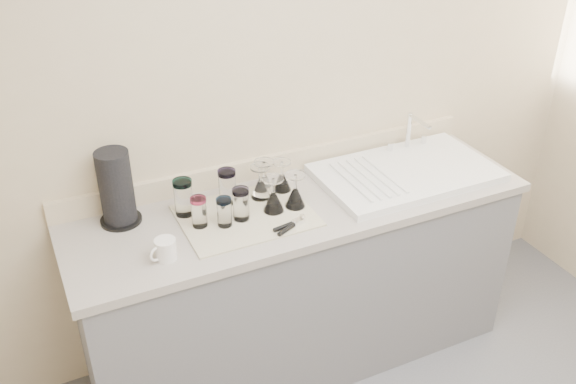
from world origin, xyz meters
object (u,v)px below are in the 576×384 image
goblet_front_left (274,200)px  can_opener (290,226)px  tumbler_purple (227,186)px  white_mug (165,250)px  sink_unit (406,172)px  tumbler_magenta (199,212)px  goblet_back_right (282,180)px  goblet_back_left (260,187)px  paper_towel_roll (116,189)px  tumbler_blue (224,212)px  goblet_front_right (295,195)px  goblet_extra (264,183)px  tumbler_teal (183,197)px  tumbler_lavender (241,204)px

goblet_front_left → can_opener: (0.01, -0.15, -0.04)m
tumbler_purple → white_mug: (-0.36, -0.28, -0.04)m
tumbler_purple → sink_unit: bearing=-8.3°
tumbler_magenta → goblet_back_right: 0.44m
goblet_back_right → goblet_front_left: size_ratio=0.91×
goblet_back_left → goblet_back_right: size_ratio=1.06×
sink_unit → paper_towel_roll: 1.32m
tumbler_blue → goblet_front_right: 0.33m
tumbler_purple → goblet_back_left: 0.15m
tumbler_purple → white_mug: bearing=-142.4°
tumbler_purple → goblet_extra: bearing=0.3°
goblet_extra → white_mug: bearing=-152.5°
white_mug → tumbler_teal: bearing=59.0°
goblet_front_left → tumbler_teal: bearing=158.8°
goblet_front_right → tumbler_blue: bearing=-178.2°
goblet_back_right → goblet_extra: size_ratio=0.90×
tumbler_purple → paper_towel_roll: size_ratio=0.48×
sink_unit → white_mug: (-1.20, -0.15, 0.02)m
goblet_back_right → goblet_extra: 0.08m
tumbler_lavender → goblet_front_right: (0.25, -0.01, -0.02)m
sink_unit → goblet_extra: (-0.67, 0.12, 0.04)m
tumbler_purple → goblet_front_right: same height
tumbler_purple → tumbler_teal: bearing=-176.5°
tumbler_magenta → goblet_extra: goblet_extra is taller
goblet_front_right → white_mug: size_ratio=1.25×
tumbler_teal → goblet_front_left: size_ratio=1.02×
goblet_front_right → paper_towel_roll: 0.74m
sink_unit → tumbler_teal: bearing=174.0°
tumbler_teal → goblet_front_left: (0.35, -0.14, -0.03)m
tumbler_teal → goblet_back_left: bearing=-1.7°
can_opener → goblet_front_right: bearing=57.2°
tumbler_purple → tumbler_blue: size_ratio=1.23×
tumbler_teal → can_opener: size_ratio=1.07×
tumbler_blue → tumbler_lavender: 0.08m
can_opener → goblet_back_left: bearing=92.9°
goblet_back_left → can_opener: 0.28m
tumbler_teal → tumbler_lavender: tumbler_teal is taller
sink_unit → goblet_front_left: sink_unit is taller
tumbler_lavender → sink_unit: bearing=1.8°
goblet_back_right → goblet_extra: goblet_extra is taller
tumbler_blue → can_opener: bearing=-29.3°
can_opener → white_mug: 0.52m
goblet_back_right → goblet_front_right: (-0.01, -0.15, 0.00)m
goblet_back_right → goblet_extra: bearing=176.0°
tumbler_teal → tumbler_blue: size_ratio=1.28×
tumbler_blue → goblet_back_left: size_ratio=0.83×
goblet_back_right → goblet_front_left: goblet_front_left is taller
tumbler_purple → goblet_front_right: size_ratio=0.99×
tumbler_magenta → goblet_front_right: (0.42, -0.03, -0.01)m
tumbler_teal → tumbler_blue: tumbler_teal is taller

